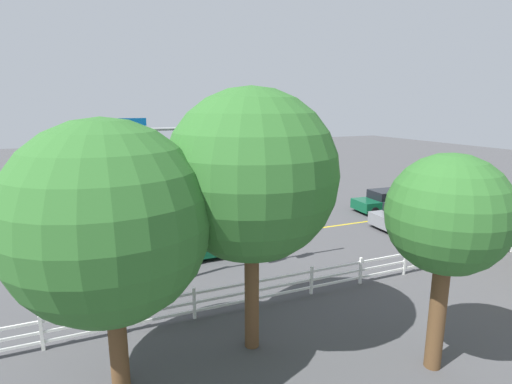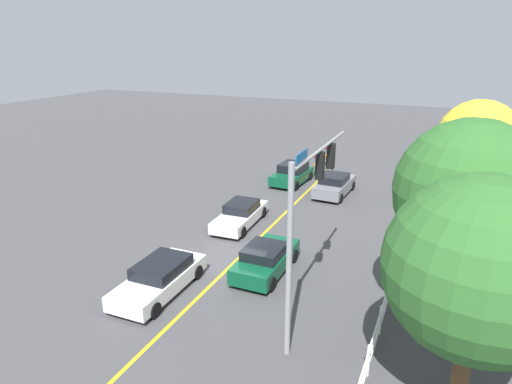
{
  "view_description": "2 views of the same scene",
  "coord_description": "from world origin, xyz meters",
  "px_view_note": "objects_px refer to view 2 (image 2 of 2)",
  "views": [
    {
      "loc": [
        5.96,
        19.87,
        7.33
      ],
      "look_at": [
        -2.17,
        0.93,
        2.83
      ],
      "focal_mm": 28.02,
      "sensor_mm": 36.0,
      "label": 1
    },
    {
      "loc": [
        17.52,
        8.77,
        10.2
      ],
      "look_at": [
        -1.47,
        0.49,
        3.19
      ],
      "focal_mm": 31.76,
      "sensor_mm": 36.0,
      "label": 2
    }
  ],
  "objects_px": {
    "car_0": "(241,214)",
    "car_2": "(292,174)",
    "car_4": "(160,278)",
    "tree_3": "(479,269)",
    "car_1": "(266,259)",
    "tree_2": "(478,141)",
    "tree_1": "(469,193)",
    "car_3": "(334,185)"
  },
  "relations": [
    {
      "from": "car_2",
      "to": "tree_3",
      "type": "bearing_deg",
      "value": 34.93
    },
    {
      "from": "car_1",
      "to": "car_4",
      "type": "xyz_separation_m",
      "value": [
        3.35,
        -3.45,
        -0.0
      ]
    },
    {
      "from": "car_4",
      "to": "car_3",
      "type": "bearing_deg",
      "value": 166.47
    },
    {
      "from": "car_0",
      "to": "car_2",
      "type": "xyz_separation_m",
      "value": [
        -8.76,
        0.09,
        0.09
      ]
    },
    {
      "from": "tree_1",
      "to": "tree_3",
      "type": "distance_m",
      "value": 4.01
    },
    {
      "from": "car_3",
      "to": "tree_3",
      "type": "xyz_separation_m",
      "value": [
        17.35,
        8.01,
        3.84
      ]
    },
    {
      "from": "car_0",
      "to": "car_3",
      "type": "bearing_deg",
      "value": 151.6
    },
    {
      "from": "car_4",
      "to": "tree_2",
      "type": "height_order",
      "value": "tree_2"
    },
    {
      "from": "car_2",
      "to": "car_3",
      "type": "bearing_deg",
      "value": 72.45
    },
    {
      "from": "car_2",
      "to": "car_3",
      "type": "xyz_separation_m",
      "value": [
        1.35,
        3.55,
        -0.01
      ]
    },
    {
      "from": "car_1",
      "to": "tree_3",
      "type": "bearing_deg",
      "value": -122.6
    },
    {
      "from": "car_1",
      "to": "tree_2",
      "type": "height_order",
      "value": "tree_2"
    },
    {
      "from": "car_2",
      "to": "car_4",
      "type": "bearing_deg",
      "value": 3.05
    },
    {
      "from": "car_4",
      "to": "tree_3",
      "type": "xyz_separation_m",
      "value": [
        1.93,
        11.6,
        3.88
      ]
    },
    {
      "from": "tree_1",
      "to": "tree_2",
      "type": "bearing_deg",
      "value": 176.91
    },
    {
      "from": "tree_1",
      "to": "tree_3",
      "type": "bearing_deg",
      "value": 4.71
    },
    {
      "from": "tree_1",
      "to": "tree_2",
      "type": "height_order",
      "value": "tree_1"
    },
    {
      "from": "car_3",
      "to": "tree_1",
      "type": "bearing_deg",
      "value": -147.3
    },
    {
      "from": "car_4",
      "to": "car_1",
      "type": "bearing_deg",
      "value": 133.81
    },
    {
      "from": "car_0",
      "to": "car_4",
      "type": "distance_m",
      "value": 8.01
    },
    {
      "from": "car_3",
      "to": "tree_2",
      "type": "xyz_separation_m",
      "value": [
        -1.75,
        8.51,
        3.47
      ]
    },
    {
      "from": "car_3",
      "to": "tree_2",
      "type": "relative_size",
      "value": 0.66
    },
    {
      "from": "car_4",
      "to": "tree_2",
      "type": "xyz_separation_m",
      "value": [
        -17.17,
        12.1,
        3.52
      ]
    },
    {
      "from": "car_0",
      "to": "car_1",
      "type": "height_order",
      "value": "car_1"
    },
    {
      "from": "car_0",
      "to": "tree_1",
      "type": "height_order",
      "value": "tree_1"
    },
    {
      "from": "car_0",
      "to": "tree_2",
      "type": "distance_m",
      "value": 15.62
    },
    {
      "from": "car_4",
      "to": "tree_3",
      "type": "distance_m",
      "value": 12.39
    },
    {
      "from": "tree_3",
      "to": "car_4",
      "type": "bearing_deg",
      "value": -99.46
    },
    {
      "from": "car_1",
      "to": "car_2",
      "type": "xyz_separation_m",
      "value": [
        -13.41,
        -3.39,
        0.05
      ]
    },
    {
      "from": "car_4",
      "to": "tree_2",
      "type": "distance_m",
      "value": 21.3
    },
    {
      "from": "car_2",
      "to": "tree_1",
      "type": "distance_m",
      "value": 19.14
    },
    {
      "from": "car_3",
      "to": "tree_2",
      "type": "bearing_deg",
      "value": -75.43
    },
    {
      "from": "tree_3",
      "to": "tree_1",
      "type": "bearing_deg",
      "value": -175.29
    },
    {
      "from": "car_3",
      "to": "car_2",
      "type": "bearing_deg",
      "value": 72.18
    },
    {
      "from": "car_1",
      "to": "tree_3",
      "type": "relative_size",
      "value": 0.6
    },
    {
      "from": "car_0",
      "to": "car_1",
      "type": "bearing_deg",
      "value": 34.53
    },
    {
      "from": "car_0",
      "to": "car_4",
      "type": "xyz_separation_m",
      "value": [
        8.01,
        0.04,
        0.03
      ]
    },
    {
      "from": "car_2",
      "to": "car_1",
      "type": "bearing_deg",
      "value": 17.43
    },
    {
      "from": "tree_2",
      "to": "car_4",
      "type": "bearing_deg",
      "value": -35.18
    },
    {
      "from": "car_1",
      "to": "tree_2",
      "type": "relative_size",
      "value": 0.63
    },
    {
      "from": "car_0",
      "to": "car_3",
      "type": "distance_m",
      "value": 8.25
    },
    {
      "from": "car_0",
      "to": "tree_1",
      "type": "bearing_deg",
      "value": 59.66
    }
  ]
}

